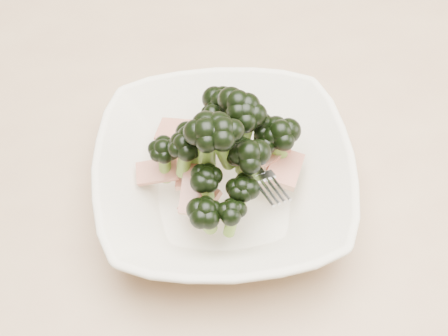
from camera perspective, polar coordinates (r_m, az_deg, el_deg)
The scene contains 2 objects.
dining_table at distance 0.79m, azimuth 5.63°, elevation -0.76°, with size 1.20×0.80×0.75m.
broccoli_dish at distance 0.62m, azimuth 0.07°, elevation -0.41°, with size 0.28×0.28×0.14m.
Camera 1 is at (-0.16, -0.43, 1.30)m, focal length 50.00 mm.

